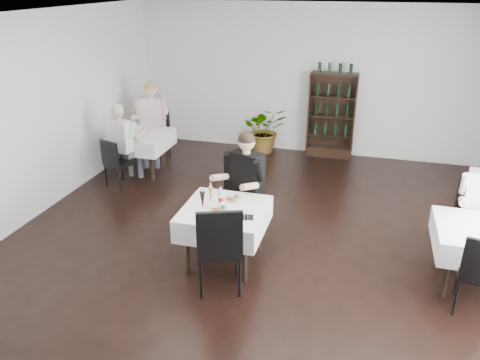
# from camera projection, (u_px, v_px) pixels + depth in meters

# --- Properties ---
(room_shell) EXTENTS (9.00, 9.00, 9.00)m
(room_shell) POSITION_uv_depth(u_px,v_px,m) (248.00, 156.00, 5.48)
(room_shell) COLOR black
(room_shell) RESTS_ON ground
(wine_shelf) EXTENTS (0.90, 0.28, 1.75)m
(wine_shelf) POSITION_uv_depth(u_px,v_px,m) (331.00, 116.00, 9.40)
(wine_shelf) COLOR black
(wine_shelf) RESTS_ON ground
(main_table) EXTENTS (1.03, 1.03, 0.77)m
(main_table) POSITION_uv_depth(u_px,v_px,m) (224.00, 218.00, 5.90)
(main_table) COLOR black
(main_table) RESTS_ON ground
(left_table) EXTENTS (0.98, 0.98, 0.77)m
(left_table) POSITION_uv_depth(u_px,v_px,m) (142.00, 141.00, 8.70)
(left_table) COLOR black
(left_table) RESTS_ON ground
(right_table) EXTENTS (0.98, 0.98, 0.77)m
(right_table) POSITION_uv_depth(u_px,v_px,m) (479.00, 240.00, 5.42)
(right_table) COLOR black
(right_table) RESTS_ON ground
(potted_tree) EXTENTS (1.11, 1.05, 0.99)m
(potted_tree) POSITION_uv_depth(u_px,v_px,m) (265.00, 130.00, 9.77)
(potted_tree) COLOR #28541C
(potted_tree) RESTS_ON ground
(main_chair_far) EXTENTS (0.68, 0.68, 1.15)m
(main_chair_far) POSITION_uv_depth(u_px,v_px,m) (233.00, 192.00, 6.54)
(main_chair_far) COLOR black
(main_chair_far) RESTS_ON ground
(main_chair_near) EXTENTS (0.66, 0.66, 1.12)m
(main_chair_near) POSITION_uv_depth(u_px,v_px,m) (219.00, 244.00, 5.30)
(main_chair_near) COLOR black
(main_chair_near) RESTS_ON ground
(left_chair_far) EXTENTS (0.48, 0.49, 0.97)m
(left_chair_far) POSITION_uv_depth(u_px,v_px,m) (157.00, 133.00, 9.35)
(left_chair_far) COLOR black
(left_chair_far) RESTS_ON ground
(left_chair_near) EXTENTS (0.52, 0.52, 0.89)m
(left_chair_near) POSITION_uv_depth(u_px,v_px,m) (116.00, 160.00, 8.09)
(left_chair_near) COLOR black
(left_chair_near) RESTS_ON ground
(right_chair_far) EXTENTS (0.60, 0.61, 1.11)m
(right_chair_far) POSITION_uv_depth(u_px,v_px,m) (478.00, 214.00, 5.98)
(right_chair_far) COLOR black
(right_chair_far) RESTS_ON ground
(diner_main) EXTENTS (0.69, 0.73, 1.57)m
(diner_main) POSITION_uv_depth(u_px,v_px,m) (243.00, 179.00, 6.31)
(diner_main) COLOR #3E3E46
(diner_main) RESTS_ON ground
(diner_left_far) EXTENTS (0.66, 0.69, 1.62)m
(diner_left_far) POSITION_uv_depth(u_px,v_px,m) (152.00, 117.00, 9.05)
(diner_left_far) COLOR #3E3E46
(diner_left_far) RESTS_ON ground
(diner_left_near) EXTENTS (0.58, 0.60, 1.46)m
(diner_left_near) POSITION_uv_depth(u_px,v_px,m) (123.00, 138.00, 8.16)
(diner_left_near) COLOR #3E3E46
(diner_left_near) RESTS_ON ground
(plate_far) EXTENTS (0.24, 0.24, 0.07)m
(plate_far) POSITION_uv_depth(u_px,v_px,m) (233.00, 199.00, 6.03)
(plate_far) COLOR white
(plate_far) RESTS_ON main_table
(plate_near) EXTENTS (0.29, 0.29, 0.07)m
(plate_near) POSITION_uv_depth(u_px,v_px,m) (219.00, 210.00, 5.75)
(plate_near) COLOR white
(plate_near) RESTS_ON main_table
(pilsner_dark) EXTENTS (0.07, 0.07, 0.29)m
(pilsner_dark) POSITION_uv_depth(u_px,v_px,m) (203.00, 200.00, 5.77)
(pilsner_dark) COLOR black
(pilsner_dark) RESTS_ON main_table
(pilsner_lager) EXTENTS (0.07, 0.07, 0.28)m
(pilsner_lager) POSITION_uv_depth(u_px,v_px,m) (211.00, 195.00, 5.93)
(pilsner_lager) COLOR #BA8B2F
(pilsner_lager) RESTS_ON main_table
(coke_bottle) EXTENTS (0.06, 0.06, 0.25)m
(coke_bottle) POSITION_uv_depth(u_px,v_px,m) (221.00, 198.00, 5.88)
(coke_bottle) COLOR silver
(coke_bottle) RESTS_ON main_table
(napkin_cutlery) EXTENTS (0.21, 0.20, 0.02)m
(napkin_cutlery) POSITION_uv_depth(u_px,v_px,m) (246.00, 217.00, 5.60)
(napkin_cutlery) COLOR black
(napkin_cutlery) RESTS_ON main_table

